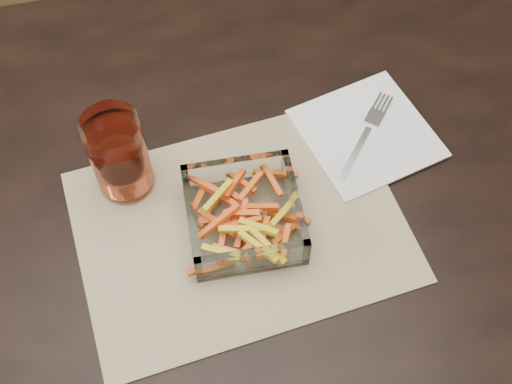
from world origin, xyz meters
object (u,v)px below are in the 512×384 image
dining_table (195,219)px  fork (366,133)px  tumbler (120,157)px  glass_bowl (244,216)px

dining_table → fork: fork is taller
fork → tumbler: bearing=-138.7°
dining_table → tumbler: (-0.09, 0.03, 0.16)m
glass_bowl → fork: size_ratio=1.09×
dining_table → fork: size_ratio=10.91×
dining_table → glass_bowl: (0.06, -0.08, 0.12)m
tumbler → fork: bearing=0.1°
dining_table → glass_bowl: size_ratio=10.00×
glass_bowl → dining_table: bearing=129.9°
dining_table → tumbler: size_ratio=11.38×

